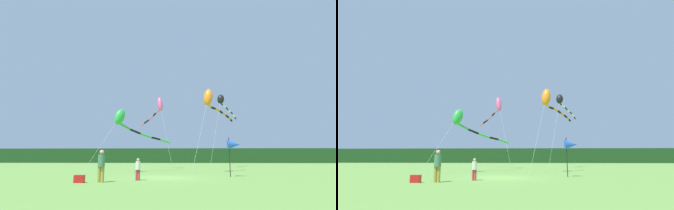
% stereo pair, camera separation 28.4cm
% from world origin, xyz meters
% --- Properties ---
extents(ground_plane, '(120.00, 120.00, 0.00)m').
position_xyz_m(ground_plane, '(0.00, 0.00, 0.00)').
color(ground_plane, '#6B9E42').
extents(distant_treeline, '(108.00, 2.10, 3.43)m').
position_xyz_m(distant_treeline, '(0.00, 45.00, 1.71)').
color(distant_treeline, '#193D19').
rests_on(distant_treeline, ground).
extents(person_adult, '(0.39, 0.39, 1.79)m').
position_xyz_m(person_adult, '(-3.36, -3.61, 1.00)').
color(person_adult, olive).
rests_on(person_adult, ground).
extents(person_child, '(0.29, 0.29, 1.32)m').
position_xyz_m(person_child, '(-1.48, -2.30, 0.74)').
color(person_child, '#B23338').
rests_on(person_child, ground).
extents(cooler_box, '(0.54, 0.31, 0.42)m').
position_xyz_m(cooler_box, '(-4.48, -3.86, 0.21)').
color(cooler_box, red).
rests_on(cooler_box, ground).
extents(banner_flag_pole, '(0.90, 0.70, 2.78)m').
position_xyz_m(banner_flag_pole, '(5.03, 0.79, 2.26)').
color(banner_flag_pole, black).
rests_on(banner_flag_pole, ground).
extents(kite_orange, '(4.67, 5.55, 7.82)m').
position_xyz_m(kite_orange, '(4.01, 5.60, 6.73)').
color(kite_orange, '#B2B2B2').
rests_on(kite_orange, ground).
extents(kite_rainbow, '(4.74, 7.40, 8.69)m').
position_xyz_m(kite_rainbow, '(-1.60, 13.04, 7.41)').
color(kite_rainbow, '#B2B2B2').
rests_on(kite_rainbow, ground).
extents(kite_green, '(6.95, 7.01, 5.98)m').
position_xyz_m(kite_green, '(-4.06, 5.61, 4.78)').
color(kite_green, '#B2B2B2').
rests_on(kite_green, ground).
extents(kite_black, '(5.47, 9.38, 9.87)m').
position_xyz_m(kite_black, '(7.06, 16.60, 8.88)').
color(kite_black, '#B2B2B2').
rests_on(kite_black, ground).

